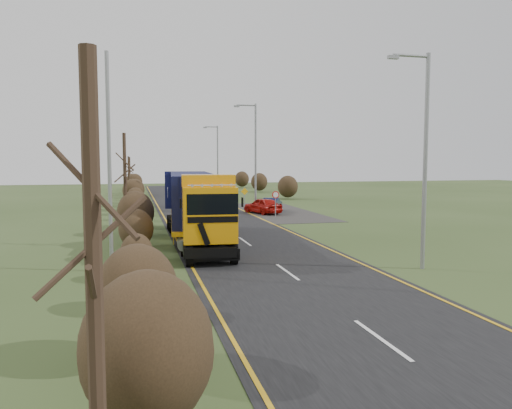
{
  "coord_description": "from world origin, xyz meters",
  "views": [
    {
      "loc": [
        -6.09,
        -23.29,
        4.58
      ],
      "look_at": [
        0.16,
        2.03,
        2.29
      ],
      "focal_mm": 35.0,
      "sensor_mm": 36.0,
      "label": 1
    }
  ],
  "objects_px": {
    "car_blue_sedan": "(272,205)",
    "car_red_hatchback": "(263,206)",
    "streetlight_near": "(423,152)",
    "speed_sign": "(276,199)",
    "lorry": "(194,203)"
  },
  "relations": [
    {
      "from": "car_red_hatchback",
      "to": "streetlight_near",
      "type": "xyz_separation_m",
      "value": [
        0.89,
        -23.1,
        4.26
      ]
    },
    {
      "from": "speed_sign",
      "to": "lorry",
      "type": "bearing_deg",
      "value": -125.96
    },
    {
      "from": "streetlight_near",
      "to": "car_blue_sedan",
      "type": "bearing_deg",
      "value": 89.25
    },
    {
      "from": "car_red_hatchback",
      "to": "car_blue_sedan",
      "type": "xyz_separation_m",
      "value": [
        1.21,
        1.33,
        -0.06
      ]
    },
    {
      "from": "lorry",
      "to": "car_red_hatchback",
      "type": "xyz_separation_m",
      "value": [
        7.6,
        13.85,
        -1.55
      ]
    },
    {
      "from": "lorry",
      "to": "car_red_hatchback",
      "type": "bearing_deg",
      "value": 65.41
    },
    {
      "from": "car_red_hatchback",
      "to": "streetlight_near",
      "type": "height_order",
      "value": "streetlight_near"
    },
    {
      "from": "car_blue_sedan",
      "to": "car_red_hatchback",
      "type": "bearing_deg",
      "value": 73.62
    },
    {
      "from": "car_blue_sedan",
      "to": "lorry",
      "type": "bearing_deg",
      "value": 85.61
    },
    {
      "from": "car_blue_sedan",
      "to": "speed_sign",
      "type": "relative_size",
      "value": 1.8
    },
    {
      "from": "car_red_hatchback",
      "to": "car_blue_sedan",
      "type": "bearing_deg",
      "value": -153.01
    },
    {
      "from": "car_red_hatchback",
      "to": "car_blue_sedan",
      "type": "relative_size",
      "value": 1.06
    },
    {
      "from": "car_red_hatchback",
      "to": "car_blue_sedan",
      "type": "distance_m",
      "value": 1.8
    },
    {
      "from": "lorry",
      "to": "streetlight_near",
      "type": "xyz_separation_m",
      "value": [
        8.49,
        -9.26,
        2.71
      ]
    },
    {
      "from": "lorry",
      "to": "car_blue_sedan",
      "type": "relative_size",
      "value": 3.73
    }
  ]
}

